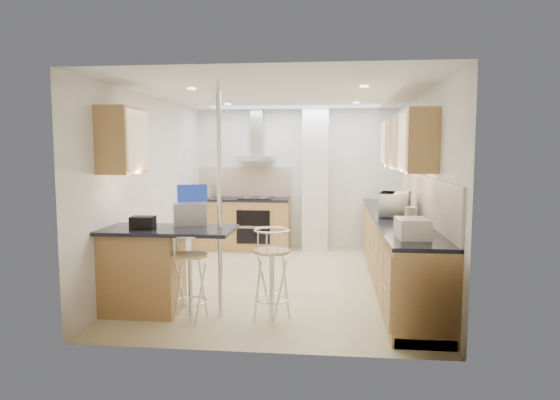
# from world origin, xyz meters

# --- Properties ---
(ground) EXTENTS (4.80, 4.80, 0.00)m
(ground) POSITION_xyz_m (0.00, 0.00, 0.00)
(ground) COLOR #D0BA8A
(ground) RESTS_ON ground
(room_shell) EXTENTS (3.64, 4.84, 2.51)m
(room_shell) POSITION_xyz_m (0.32, 0.38, 1.54)
(room_shell) COLOR silver
(room_shell) RESTS_ON ground
(right_counter) EXTENTS (0.63, 4.40, 0.92)m
(right_counter) POSITION_xyz_m (1.50, 0.00, 0.46)
(right_counter) COLOR #A07840
(right_counter) RESTS_ON ground
(back_counter) EXTENTS (1.70, 0.63, 0.92)m
(back_counter) POSITION_xyz_m (-0.95, 2.10, 0.46)
(back_counter) COLOR #A07840
(back_counter) RESTS_ON ground
(peninsula) EXTENTS (1.47, 0.72, 0.94)m
(peninsula) POSITION_xyz_m (-1.12, -1.45, 0.48)
(peninsula) COLOR #A07840
(peninsula) RESTS_ON ground
(microwave) EXTENTS (0.48, 0.62, 0.31)m
(microwave) POSITION_xyz_m (1.46, -0.05, 1.07)
(microwave) COLOR white
(microwave) RESTS_ON right_counter
(laptop) EXTENTS (0.43, 0.38, 0.25)m
(laptop) POSITION_xyz_m (-0.93, -1.19, 1.06)
(laptop) COLOR #929499
(laptop) RESTS_ON peninsula
(bag) EXTENTS (0.25, 0.19, 0.13)m
(bag) POSITION_xyz_m (-1.35, -1.52, 1.01)
(bag) COLOR black
(bag) RESTS_ON peninsula
(bar_stool_near) EXTENTS (0.43, 0.43, 0.93)m
(bar_stool_near) POSITION_xyz_m (-0.80, -1.66, 0.46)
(bar_stool_near) COLOR tan
(bar_stool_near) RESTS_ON ground
(bar_stool_end) EXTENTS (0.46, 0.46, 0.97)m
(bar_stool_end) POSITION_xyz_m (0.04, -1.52, 0.49)
(bar_stool_end) COLOR tan
(bar_stool_end) RESTS_ON ground
(jar_a) EXTENTS (0.15, 0.15, 0.19)m
(jar_a) POSITION_xyz_m (1.60, 1.06, 1.02)
(jar_a) COLOR beige
(jar_a) RESTS_ON right_counter
(jar_b) EXTENTS (0.13, 0.13, 0.15)m
(jar_b) POSITION_xyz_m (1.42, 1.31, 0.99)
(jar_b) COLOR beige
(jar_b) RESTS_ON right_counter
(jar_c) EXTENTS (0.17, 0.17, 0.19)m
(jar_c) POSITION_xyz_m (1.57, -0.66, 1.02)
(jar_c) COLOR #BEB598
(jar_c) RESTS_ON right_counter
(jar_d) EXTENTS (0.11, 0.11, 0.13)m
(jar_d) POSITION_xyz_m (1.52, -0.18, 0.99)
(jar_d) COLOR white
(jar_d) RESTS_ON right_counter
(bread_bin) EXTENTS (0.32, 0.39, 0.20)m
(bread_bin) POSITION_xyz_m (1.44, -1.68, 1.02)
(bread_bin) COLOR beige
(bread_bin) RESTS_ON right_counter
(kettle) EXTENTS (0.16, 0.16, 0.23)m
(kettle) POSITION_xyz_m (-1.54, 2.19, 1.03)
(kettle) COLOR silver
(kettle) RESTS_ON back_counter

